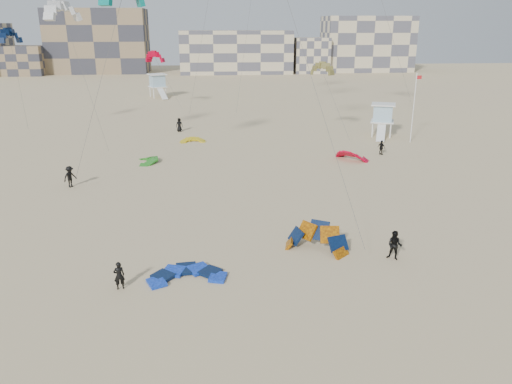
{
  "coord_description": "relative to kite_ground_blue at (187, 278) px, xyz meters",
  "views": [
    {
      "loc": [
        2.03,
        -22.2,
        13.55
      ],
      "look_at": [
        4.62,
        6.0,
        4.04
      ],
      "focal_mm": 35.0,
      "sensor_mm": 36.0,
      "label": 1
    }
  ],
  "objects": [
    {
      "name": "lifeguard_tower_near",
      "position": [
        23.39,
        35.91,
        2.04
      ],
      "size": [
        3.74,
        6.09,
        4.11
      ],
      "rotation": [
        0.0,
        0.0,
        -0.36
      ],
      "color": "white",
      "rests_on": "ground"
    },
    {
      "name": "lifeguard_tower_far",
      "position": [
        -8.54,
        74.99,
        2.23
      ],
      "size": [
        4.15,
        6.69,
        4.5
      ],
      "rotation": [
        0.0,
        0.0,
        0.39
      ],
      "color": "white",
      "rests_on": "ground"
    },
    {
      "name": "kitesurfer_b",
      "position": [
        12.43,
        1.21,
        0.92
      ],
      "size": [
        1.13,
        1.07,
        1.83
      ],
      "primitive_type": "imported",
      "rotation": [
        0.0,
        0.0,
        -0.6
      ],
      "color": "black",
      "rests_on": "ground"
    },
    {
      "name": "condo_fill_left",
      "position": [
        -50.46,
        124.82,
        4.0
      ],
      "size": [
        12.0,
        10.0,
        8.0
      ],
      "primitive_type": "cube",
      "color": "#887252",
      "rests_on": "ground"
    },
    {
      "name": "kitesurfer_main",
      "position": [
        -3.55,
        -0.92,
        0.8
      ],
      "size": [
        0.67,
        0.53,
        1.6
      ],
      "primitive_type": "imported",
      "rotation": [
        0.0,
        0.0,
        3.42
      ],
      "color": "black",
      "rests_on": "ground"
    },
    {
      "name": "kite_fly_olive",
      "position": [
        15.19,
        35.53,
        8.36
      ],
      "size": [
        4.25,
        7.98,
        8.41
      ],
      "rotation": [
        0.0,
        0.0,
        -0.6
      ],
      "color": "olive",
      "rests_on": "ground"
    },
    {
      "name": "ground",
      "position": [
        -0.46,
        -3.18,
        0.0
      ],
      "size": [
        320.0,
        320.0,
        0.0
      ],
      "primitive_type": "plane",
      "color": "tan",
      "rests_on": "ground"
    },
    {
      "name": "kite_fly_red",
      "position": [
        -7.21,
        60.48,
        8.4
      ],
      "size": [
        6.85,
        9.2,
        8.72
      ],
      "rotation": [
        0.0,
        0.0,
        2.52
      ],
      "color": "red",
      "rests_on": "ground"
    },
    {
      "name": "condo_west_b",
      "position": [
        -30.46,
        130.82,
        9.0
      ],
      "size": [
        28.0,
        14.0,
        18.0
      ],
      "primitive_type": "cube",
      "color": "#887252",
      "rests_on": "ground"
    },
    {
      "name": "kite_ground_green",
      "position": [
        -5.11,
        25.59,
        0.0
      ],
      "size": [
        3.77,
        3.57,
        1.64
      ],
      "primitive_type": null,
      "rotation": [
        0.25,
        0.0,
        -1.43
      ],
      "color": "#2D9024",
      "rests_on": "ground"
    },
    {
      "name": "kite_ground_red_far",
      "position": [
        16.29,
        24.58,
        0.0
      ],
      "size": [
        4.99,
        4.98,
        3.21
      ],
      "primitive_type": null,
      "rotation": [
        0.6,
        0.0,
        2.33
      ],
      "color": "red",
      "rests_on": "ground"
    },
    {
      "name": "kitesurfer_c",
      "position": [
        -10.81,
        17.65,
        0.95
      ],
      "size": [
        1.35,
        1.38,
        1.9
      ],
      "primitive_type": "imported",
      "rotation": [
        0.0,
        0.0,
        0.83
      ],
      "color": "black",
      "rests_on": "ground"
    },
    {
      "name": "condo_mid",
      "position": [
        9.54,
        126.82,
        6.0
      ],
      "size": [
        32.0,
        16.0,
        12.0
      ],
      "primitive_type": "cube",
      "color": "beige",
      "rests_on": "ground"
    },
    {
      "name": "condo_east",
      "position": [
        49.54,
        128.82,
        8.0
      ],
      "size": [
        26.0,
        14.0,
        16.0
      ],
      "primitive_type": "cube",
      "color": "beige",
      "rests_on": "ground"
    },
    {
      "name": "kitesurfer_e",
      "position": [
        -2.58,
        41.02,
        0.9
      ],
      "size": [
        0.96,
        0.71,
        1.81
      ],
      "primitive_type": "imported",
      "rotation": [
        0.0,
        0.0,
        0.16
      ],
      "color": "black",
      "rests_on": "ground"
    },
    {
      "name": "kitesurfer_d",
      "position": [
        20.14,
        26.38,
        0.8
      ],
      "size": [
        0.85,
        0.99,
        1.6
      ],
      "primitive_type": "imported",
      "rotation": [
        0.0,
        0.0,
        2.17
      ],
      "color": "black",
      "rests_on": "ground"
    },
    {
      "name": "kite_fly_grey",
      "position": [
        -13.28,
        30.64,
        14.74
      ],
      "size": [
        7.05,
        7.02,
        15.36
      ],
      "rotation": [
        0.0,
        0.0,
        0.92
      ],
      "color": "white",
      "rests_on": "ground"
    },
    {
      "name": "kite_ground_orange",
      "position": [
        7.99,
        2.99,
        0.0
      ],
      "size": [
        5.59,
        5.54,
        4.06
      ],
      "primitive_type": null,
      "rotation": [
        0.96,
        0.0,
        -0.53
      ],
      "color": "orange",
      "rests_on": "ground"
    },
    {
      "name": "condo_fill_right",
      "position": [
        31.54,
        124.82,
        5.0
      ],
      "size": [
        10.0,
        10.0,
        10.0
      ],
      "primitive_type": "cube",
      "color": "beige",
      "rests_on": "ground"
    },
    {
      "name": "flagpole",
      "position": [
        25.67,
        31.95,
        4.32
      ],
      "size": [
        0.67,
        0.1,
        8.25
      ],
      "color": "white",
      "rests_on": "ground"
    },
    {
      "name": "kite_ground_yellow",
      "position": [
        -0.65,
        34.69,
        0.0
      ],
      "size": [
        3.11,
        3.28,
        1.44
      ],
      "primitive_type": null,
      "rotation": [
        0.24,
        0.0,
        0.08
      ],
      "color": "gold",
      "rests_on": "ground"
    },
    {
      "name": "kite_fly_navy",
      "position": [
        -22.56,
        40.71,
        12.11
      ],
      "size": [
        4.31,
        4.33,
        12.22
      ],
      "rotation": [
        0.0,
        0.0,
        1.12
      ],
      "color": "#081B42",
      "rests_on": "ground"
    },
    {
      "name": "kitesurfer_f",
      "position": [
        28.17,
        51.31,
        0.88
      ],
      "size": [
        0.84,
        1.71,
        1.77
      ],
      "primitive_type": "imported",
      "rotation": [
        0.0,
        0.0,
        -1.77
      ],
      "color": "black",
      "rests_on": "ground"
    },
    {
      "name": "kite_ground_blue",
      "position": [
        0.0,
        0.0,
        0.0
      ],
      "size": [
        4.28,
        4.46,
        0.72
      ],
      "primitive_type": null,
      "rotation": [
        0.05,
        0.0,
        0.09
      ],
      "color": "blue",
      "rests_on": "ground"
    }
  ]
}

